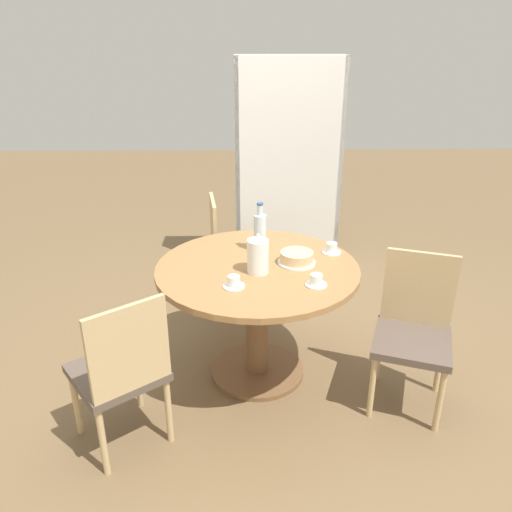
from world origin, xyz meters
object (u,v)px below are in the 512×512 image
at_px(cup_b, 332,249).
at_px(cup_a, 316,281).
at_px(chair_c, 414,329).
at_px(chair_b, 121,370).
at_px(water_bottle, 260,232).
at_px(cup_c, 234,283).
at_px(coffee_pot, 258,255).
at_px(cake_main, 297,258).
at_px(bookshelf, 288,174).
at_px(chair_a, 231,251).

bearing_deg(cup_b, cup_a, -109.48).
xyz_separation_m(chair_c, cup_a, (-0.57, 0.00, 0.31)).
bearing_deg(chair_b, water_bottle, -167.55).
xyz_separation_m(chair_c, cup_b, (-0.42, 0.45, 0.31)).
bearing_deg(cup_c, chair_b, -148.79).
bearing_deg(coffee_pot, cup_c, -126.25).
distance_m(chair_b, water_bottle, 1.18).
bearing_deg(chair_c, cake_main, 176.13).
bearing_deg(chair_b, cup_a, 162.09).
xyz_separation_m(bookshelf, cup_a, (-0.00, -1.86, -0.11)).
bearing_deg(water_bottle, chair_a, 106.45).
distance_m(water_bottle, cup_a, 0.58).
bearing_deg(chair_b, coffee_pot, -179.99).
height_order(chair_c, water_bottle, water_bottle).
bearing_deg(cup_b, bookshelf, 96.24).
relative_size(coffee_pot, cup_a, 1.97).
distance_m(chair_a, chair_b, 1.60).
xyz_separation_m(chair_a, cup_a, (0.49, -1.16, 0.31)).
relative_size(cup_a, cup_c, 1.00).
height_order(chair_a, cup_b, chair_a).
xyz_separation_m(bookshelf, water_bottle, (-0.29, -1.37, -0.01)).
height_order(bookshelf, coffee_pot, bookshelf).
distance_m(chair_c, cup_a, 0.65).
distance_m(chair_c, cake_main, 0.78).
relative_size(bookshelf, cup_b, 15.57).
relative_size(chair_c, cup_c, 7.45).
xyz_separation_m(chair_b, cake_main, (0.93, 0.64, 0.32)).
height_order(chair_b, cake_main, chair_b).
relative_size(cake_main, cup_c, 1.88).
bearing_deg(coffee_pot, cup_b, 29.81).
distance_m(chair_a, cake_main, 1.02).
distance_m(chair_a, bookshelf, 0.96).
distance_m(chair_c, cup_c, 1.07).
bearing_deg(water_bottle, coffee_pot, -94.20).
xyz_separation_m(cake_main, cup_b, (0.23, 0.16, -0.01)).
relative_size(chair_c, water_bottle, 2.84).
height_order(chair_b, chair_c, same).
height_order(chair_a, chair_c, same).
height_order(water_bottle, cup_a, water_bottle).
bearing_deg(coffee_pot, chair_a, 100.07).
xyz_separation_m(coffee_pot, cup_b, (0.47, 0.27, -0.08)).
bearing_deg(cake_main, cup_c, -141.25).
relative_size(chair_b, cup_c, 7.45).
relative_size(chair_a, bookshelf, 0.48).
relative_size(chair_c, cup_b, 7.45).
bearing_deg(chair_b, cup_c, 174.28).
relative_size(chair_c, coffee_pot, 3.78).
xyz_separation_m(water_bottle, cup_b, (0.45, -0.04, -0.10)).
bearing_deg(chair_a, coffee_pot, -176.95).
distance_m(cake_main, cup_c, 0.47).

